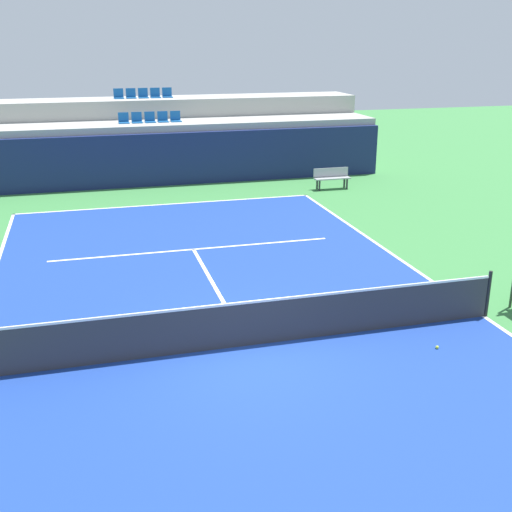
# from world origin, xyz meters

# --- Properties ---
(ground_plane) EXTENTS (80.00, 80.00, 0.00)m
(ground_plane) POSITION_xyz_m (0.00, 0.00, 0.00)
(ground_plane) COLOR #387A3D
(court_surface) EXTENTS (11.00, 24.00, 0.01)m
(court_surface) POSITION_xyz_m (0.00, 0.00, 0.01)
(court_surface) COLOR navy
(court_surface) RESTS_ON ground_plane
(baseline_far) EXTENTS (11.00, 0.10, 0.00)m
(baseline_far) POSITION_xyz_m (0.00, 11.95, 0.01)
(baseline_far) COLOR white
(baseline_far) RESTS_ON court_surface
(sideline_right) EXTENTS (0.10, 24.00, 0.00)m
(sideline_right) POSITION_xyz_m (5.45, 0.00, 0.01)
(sideline_right) COLOR white
(sideline_right) RESTS_ON court_surface
(service_line_far) EXTENTS (8.26, 0.10, 0.00)m
(service_line_far) POSITION_xyz_m (0.00, 6.40, 0.01)
(service_line_far) COLOR white
(service_line_far) RESTS_ON court_surface
(centre_service_line) EXTENTS (0.10, 6.40, 0.00)m
(centre_service_line) POSITION_xyz_m (0.00, 3.20, 0.01)
(centre_service_line) COLOR white
(centre_service_line) RESTS_ON court_surface
(back_wall) EXTENTS (19.90, 0.30, 2.17)m
(back_wall) POSITION_xyz_m (0.00, 15.29, 1.09)
(back_wall) COLOR navy
(back_wall) RESTS_ON ground_plane
(stands_tier_lower) EXTENTS (19.90, 2.40, 2.46)m
(stands_tier_lower) POSITION_xyz_m (0.00, 16.64, 1.23)
(stands_tier_lower) COLOR #9E9E99
(stands_tier_lower) RESTS_ON ground_plane
(stands_tier_upper) EXTENTS (19.90, 2.40, 3.27)m
(stands_tier_upper) POSITION_xyz_m (0.00, 19.04, 1.64)
(stands_tier_upper) COLOR #9E9E99
(stands_tier_upper) RESTS_ON ground_plane
(seating_row_lower) EXTENTS (2.65, 0.44, 0.44)m
(seating_row_lower) POSITION_xyz_m (-0.00, 16.73, 2.58)
(seating_row_lower) COLOR #145193
(seating_row_lower) RESTS_ON stands_tier_lower
(seating_row_upper) EXTENTS (2.65, 0.44, 0.44)m
(seating_row_upper) POSITION_xyz_m (-0.00, 19.13, 3.40)
(seating_row_upper) COLOR #145193
(seating_row_upper) RESTS_ON stands_tier_upper
(tennis_net) EXTENTS (11.08, 0.08, 1.07)m
(tennis_net) POSITION_xyz_m (0.00, 0.00, 0.51)
(tennis_net) COLOR black
(tennis_net) RESTS_ON court_surface
(player_bench) EXTENTS (1.50, 0.40, 0.85)m
(player_bench) POSITION_xyz_m (6.87, 12.80, 0.51)
(player_bench) COLOR #99999E
(player_bench) RESTS_ON ground_plane
(tennis_ball_0) EXTENTS (0.07, 0.07, 0.07)m
(tennis_ball_0) POSITION_xyz_m (3.62, -1.14, 0.04)
(tennis_ball_0) COLOR #CCE033
(tennis_ball_0) RESTS_ON court_surface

